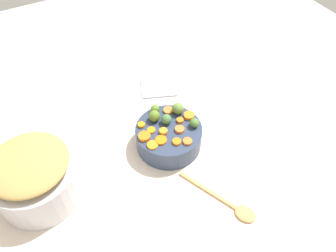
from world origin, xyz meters
name	(u,v)px	position (x,y,z in m)	size (l,w,h in m)	color
tabletop	(163,148)	(0.00, 0.00, 0.01)	(2.40, 2.40, 0.02)	beige
serving_bowl_carrots	(168,136)	(0.00, -0.02, 0.06)	(0.22, 0.22, 0.08)	#2D3A53
metal_pot	(37,181)	(0.02, 0.41, 0.08)	(0.25, 0.25, 0.13)	#B8B8C1
stuffing_mound	(27,164)	(0.02, 0.41, 0.17)	(0.23, 0.23, 0.05)	tan
carrot_slice_0	(164,131)	(-0.01, 0.00, 0.11)	(0.03, 0.03, 0.01)	orange
carrot_slice_1	(189,116)	(0.02, -0.11, 0.11)	(0.04, 0.04, 0.01)	orange
carrot_slice_2	(153,145)	(-0.04, 0.06, 0.10)	(0.04, 0.04, 0.01)	orange
carrot_slice_3	(141,125)	(0.06, 0.05, 0.10)	(0.02, 0.02, 0.01)	orange
carrot_slice_4	(161,140)	(-0.03, 0.02, 0.10)	(0.04, 0.04, 0.01)	orange
carrot_slice_5	(188,141)	(-0.08, -0.05, 0.10)	(0.03, 0.03, 0.01)	orange
carrot_slice_6	(151,130)	(0.02, 0.03, 0.10)	(0.03, 0.03, 0.01)	orange
carrot_slice_7	(177,142)	(-0.06, -0.02, 0.10)	(0.03, 0.03, 0.01)	orange
carrot_slice_8	(180,129)	(-0.02, -0.05, 0.10)	(0.03, 0.03, 0.01)	orange
carrot_slice_9	(180,120)	(0.01, -0.07, 0.10)	(0.02, 0.02, 0.01)	orange
carrot_slice_10	(144,136)	(0.01, 0.06, 0.11)	(0.04, 0.04, 0.01)	orange
carrot_slice_11	(168,110)	(0.07, -0.06, 0.10)	(0.03, 0.03, 0.01)	orange
brussels_sprout_0	(155,116)	(0.06, 0.00, 0.12)	(0.04, 0.04, 0.04)	#597526
brussels_sprout_1	(166,119)	(0.03, -0.03, 0.12)	(0.03, 0.03, 0.03)	#44723F
brussels_sprout_2	(155,109)	(0.09, -0.02, 0.11)	(0.03, 0.03, 0.03)	#557F2A
brussels_sprout_3	(178,108)	(0.05, -0.09, 0.12)	(0.04, 0.04, 0.04)	olive
brussels_sprout_4	(194,123)	(-0.03, -0.10, 0.12)	(0.03, 0.03, 0.03)	#4C7634
wooden_spoon	(233,206)	(-0.30, -0.08, 0.03)	(0.26, 0.14, 0.01)	tan
dish_towel	(158,86)	(0.28, -0.13, 0.02)	(0.14, 0.14, 0.01)	#A1A5C5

